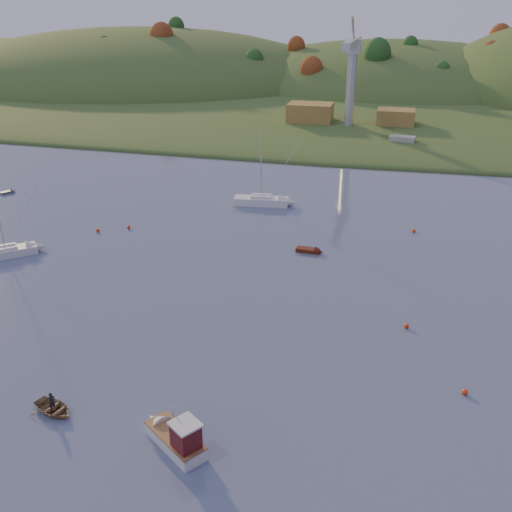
% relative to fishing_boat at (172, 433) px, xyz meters
% --- Properties ---
extents(far_shore, '(620.00, 220.00, 1.50)m').
position_rel_fishing_boat_xyz_m(far_shore, '(-0.07, 220.94, -0.90)').
color(far_shore, '#345421').
rests_on(far_shore, ground).
extents(shore_slope, '(640.00, 150.00, 7.00)m').
position_rel_fishing_boat_xyz_m(shore_slope, '(-0.07, 155.94, -0.90)').
color(shore_slope, '#345421').
rests_on(shore_slope, ground).
extents(hill_left_far, '(120.00, 100.00, 32.00)m').
position_rel_fishing_boat_xyz_m(hill_left_far, '(-160.07, 205.94, -0.90)').
color(hill_left_far, '#345421').
rests_on(hill_left_far, ground).
extents(hill_left, '(170.00, 140.00, 44.00)m').
position_rel_fishing_boat_xyz_m(hill_left, '(-90.07, 190.94, -0.90)').
color(hill_left, '#345421').
rests_on(hill_left, ground).
extents(hill_center, '(140.00, 120.00, 36.00)m').
position_rel_fishing_boat_xyz_m(hill_center, '(9.93, 200.94, -0.90)').
color(hill_center, '#345421').
rests_on(hill_center, ground).
extents(hillside_trees, '(280.00, 50.00, 32.00)m').
position_rel_fishing_boat_xyz_m(hillside_trees, '(-0.07, 175.94, -0.90)').
color(hillside_trees, '#1B491A').
rests_on(hillside_trees, ground).
extents(wharf, '(42.00, 16.00, 2.40)m').
position_rel_fishing_boat_xyz_m(wharf, '(4.93, 112.94, 0.30)').
color(wharf, slate).
rests_on(wharf, ground).
extents(shed_west, '(11.00, 8.00, 4.80)m').
position_rel_fishing_boat_xyz_m(shed_west, '(-8.07, 113.94, 3.90)').
color(shed_west, olive).
rests_on(shed_west, wharf).
extents(shed_east, '(9.00, 7.00, 4.00)m').
position_rel_fishing_boat_xyz_m(shed_east, '(12.93, 114.94, 3.50)').
color(shed_east, olive).
rests_on(shed_east, wharf).
extents(dock_crane, '(3.20, 28.00, 20.30)m').
position_rel_fishing_boat_xyz_m(dock_crane, '(1.93, 109.33, 16.27)').
color(dock_crane, '#B7B7BC').
rests_on(dock_crane, wharf).
extents(fishing_boat, '(6.36, 5.35, 4.09)m').
position_rel_fishing_boat_xyz_m(fishing_boat, '(0.00, 0.00, 0.00)').
color(fishing_boat, silver).
rests_on(fishing_boat, ground).
extents(sailboat_near, '(7.11, 6.83, 10.53)m').
position_rel_fishing_boat_xyz_m(sailboat_near, '(-33.62, 26.85, -0.21)').
color(sailboat_near, silver).
rests_on(sailboat_near, ground).
extents(sailboat_far, '(9.02, 3.60, 12.18)m').
position_rel_fishing_boat_xyz_m(sailboat_far, '(-6.56, 55.12, -0.12)').
color(sailboat_far, silver).
rests_on(sailboat_far, ground).
extents(canoe, '(4.38, 3.74, 0.77)m').
position_rel_fishing_boat_xyz_m(canoe, '(-10.50, 0.94, -0.52)').
color(canoe, '#90734F').
rests_on(canoe, ground).
extents(paddler, '(0.56, 0.68, 1.61)m').
position_rel_fishing_boat_xyz_m(paddler, '(-10.50, 0.94, -0.10)').
color(paddler, black).
rests_on(paddler, ground).
extents(red_tender, '(3.63, 1.46, 1.21)m').
position_rel_fishing_boat_xyz_m(red_tender, '(4.63, 37.78, -0.65)').
color(red_tender, '#511A0B').
rests_on(red_tender, ground).
extents(grey_dinghy, '(2.20, 2.74, 0.98)m').
position_rel_fishing_boat_xyz_m(grey_dinghy, '(-50.25, 50.80, -0.70)').
color(grey_dinghy, '#4F5B68').
rests_on(grey_dinghy, ground).
extents(work_vessel, '(13.17, 5.99, 3.27)m').
position_rel_fishing_boat_xyz_m(work_vessel, '(14.93, 98.94, 0.26)').
color(work_vessel, '#515B6A').
rests_on(work_vessel, ground).
extents(buoy_0, '(0.50, 0.50, 0.50)m').
position_rel_fishing_boat_xyz_m(buoy_0, '(21.54, 11.35, -0.65)').
color(buoy_0, red).
rests_on(buoy_0, ground).
extents(buoy_1, '(0.50, 0.50, 0.50)m').
position_rel_fishing_boat_xyz_m(buoy_1, '(16.72, 21.15, -0.65)').
color(buoy_1, red).
rests_on(buoy_1, ground).
extents(buoy_2, '(0.50, 0.50, 0.50)m').
position_rel_fishing_boat_xyz_m(buoy_2, '(-26.41, 37.64, -0.65)').
color(buoy_2, red).
rests_on(buoy_2, ground).
extents(buoy_3, '(0.50, 0.50, 0.50)m').
position_rel_fishing_boat_xyz_m(buoy_3, '(-22.69, 39.92, -0.65)').
color(buoy_3, red).
rests_on(buoy_3, ground).
extents(buoy_4, '(0.50, 0.50, 0.50)m').
position_rel_fishing_boat_xyz_m(buoy_4, '(17.52, 48.50, -0.65)').
color(buoy_4, red).
rests_on(buoy_4, ground).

